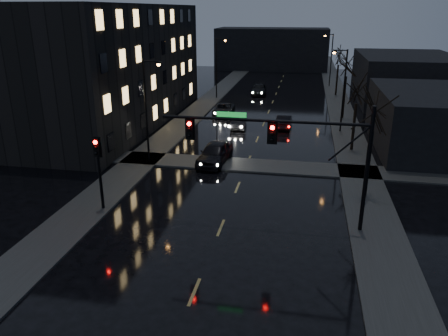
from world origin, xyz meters
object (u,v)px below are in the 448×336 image
at_px(lead_car, 284,121).
at_px(oncoming_car_d, 259,89).
at_px(oncoming_car_c, 224,109).
at_px(oncoming_car_a, 215,153).
at_px(oncoming_car_b, 239,121).

bearing_deg(lead_car, oncoming_car_d, -74.66).
xyz_separation_m(oncoming_car_d, lead_car, (4.59, -18.23, -0.06)).
height_order(oncoming_car_c, lead_car, lead_car).
height_order(oncoming_car_a, oncoming_car_b, oncoming_car_a).
height_order(oncoming_car_b, oncoming_car_c, oncoming_car_b).
xyz_separation_m(oncoming_car_c, oncoming_car_d, (2.60, 13.53, 0.08)).
relative_size(oncoming_car_c, oncoming_car_d, 0.93).
relative_size(oncoming_car_d, lead_car, 1.24).
xyz_separation_m(oncoming_car_b, lead_car, (4.60, 0.72, -0.02)).
bearing_deg(oncoming_car_c, oncoming_car_a, -83.95).
height_order(oncoming_car_c, oncoming_car_d, oncoming_car_d).
bearing_deg(lead_car, oncoming_car_a, 69.73).
bearing_deg(oncoming_car_c, lead_car, -35.42).
bearing_deg(oncoming_car_c, oncoming_car_d, 76.88).
xyz_separation_m(oncoming_car_b, oncoming_car_d, (0.00, 18.95, 0.04)).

